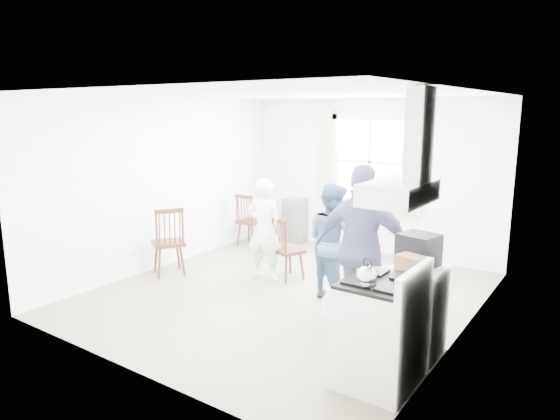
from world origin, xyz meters
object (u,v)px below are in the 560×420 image
at_px(windsor_chair_a, 247,215).
at_px(person_left, 264,229).
at_px(low_cabinet, 415,311).
at_px(windsor_chair_c, 169,234).
at_px(person_mid, 332,241).
at_px(person_right, 362,249).
at_px(windsor_chair_b, 282,242).
at_px(gas_stove, 380,331).
at_px(stereo_stack, 418,250).

distance_m(windsor_chair_a, person_left, 1.80).
distance_m(low_cabinet, person_left, 2.77).
height_order(windsor_chair_c, person_mid, person_mid).
xyz_separation_m(low_cabinet, windsor_chair_a, (-3.88, 2.19, 0.13)).
relative_size(windsor_chair_c, person_left, 0.70).
bearing_deg(person_right, windsor_chair_b, -40.73).
height_order(low_cabinet, windsor_chair_a, windsor_chair_a).
distance_m(windsor_chair_c, person_left, 1.40).
height_order(gas_stove, windsor_chair_a, gas_stove).
distance_m(windsor_chair_a, windsor_chair_b, 1.90).
height_order(gas_stove, person_left, person_left).
distance_m(stereo_stack, windsor_chair_a, 4.42).
bearing_deg(low_cabinet, windsor_chair_c, 175.98).
height_order(stereo_stack, person_left, person_left).
height_order(gas_stove, windsor_chair_c, gas_stove).
distance_m(windsor_chair_b, person_mid, 0.95).
height_order(low_cabinet, person_right, person_right).
xyz_separation_m(stereo_stack, windsor_chair_a, (-3.85, 2.12, -0.48)).
bearing_deg(person_left, windsor_chair_c, 18.72).
height_order(stereo_stack, windsor_chair_b, stereo_stack).
bearing_deg(person_mid, low_cabinet, 170.63).
bearing_deg(windsor_chair_a, person_mid, -28.18).
height_order(gas_stove, person_right, person_right).
bearing_deg(stereo_stack, person_left, 160.72).
bearing_deg(windsor_chair_a, low_cabinet, -29.46).
distance_m(gas_stove, windsor_chair_a, 4.78).
bearing_deg(windsor_chair_c, windsor_chair_a, 92.80).
xyz_separation_m(low_cabinet, windsor_chair_b, (-2.34, 1.07, 0.11)).
bearing_deg(gas_stove, windsor_chair_a, 142.81).
relative_size(gas_stove, person_left, 0.76).
bearing_deg(person_right, gas_stove, 110.89).
xyz_separation_m(windsor_chair_a, person_right, (3.18, -1.96, 0.34)).
height_order(low_cabinet, stereo_stack, stereo_stack).
bearing_deg(person_right, windsor_chair_a, -45.13).
bearing_deg(gas_stove, person_right, 124.30).
bearing_deg(person_left, gas_stove, 135.25).
height_order(low_cabinet, windsor_chair_c, windsor_chair_c).
distance_m(gas_stove, low_cabinet, 0.70).
xyz_separation_m(person_mid, person_right, (0.73, -0.65, 0.17)).
height_order(person_left, person_right, person_right).
relative_size(stereo_stack, person_mid, 0.27).
xyz_separation_m(person_left, person_mid, (1.14, -0.08, 0.02)).
distance_m(windsor_chair_c, person_right, 3.10).
relative_size(windsor_chair_a, person_mid, 0.63).
xyz_separation_m(gas_stove, windsor_chair_c, (-3.72, 0.97, 0.15)).
distance_m(low_cabinet, person_mid, 1.71).
relative_size(gas_stove, person_mid, 0.74).
distance_m(gas_stove, person_left, 3.02).
xyz_separation_m(low_cabinet, stereo_stack, (-0.03, 0.07, 0.61)).
relative_size(low_cabinet, person_right, 0.49).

